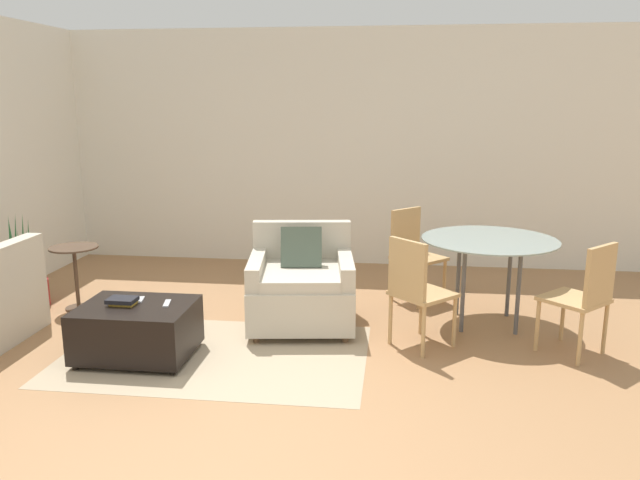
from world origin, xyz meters
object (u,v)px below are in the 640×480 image
Objects in this scene: book_stack at (123,301)px; dining_chair_near_left at (416,286)px; tv_remote_primary at (141,300)px; armchair at (301,287)px; dining_chair_far_left at (413,248)px; dining_table at (489,248)px; dining_chair_near_right at (585,292)px; side_table at (75,265)px; ottoman at (137,329)px; tv_remote_secondary at (167,303)px; potted_plant at (27,285)px.

book_stack is 0.24× the size of dining_chair_near_left.
book_stack is 0.15m from tv_remote_primary.
dining_chair_far_left is (0.98, 0.86, 0.17)m from armchair.
dining_chair_near_right is (0.64, -0.64, -0.17)m from dining_table.
tv_remote_primary is at bearing -41.27° from side_table.
ottoman is 1.46m from side_table.
dining_chair_near_right is at bearing -45.00° from dining_table.
dining_chair_near_left reaches higher than tv_remote_secondary.
tv_remote_primary is at bearing -171.37° from dining_chair_near_left.
dining_chair_near_left is (1.89, 0.39, 0.09)m from tv_remote_secondary.
armchair is 1.44m from ottoman.
book_stack is 0.24× the size of potted_plant.
dining_table is 0.92m from dining_chair_near_right.
dining_chair_near_left reaches higher than book_stack.
dining_chair_near_left is (2.13, 0.32, 0.09)m from tv_remote_primary.
tv_remote_secondary is 2.52m from dining_chair_far_left.
book_stack is 3.52m from dining_chair_near_right.
dining_table reaches higher than book_stack.
dining_chair_far_left is at bearing 37.75° from book_stack.
dining_chair_near_right is 1.00× the size of dining_chair_far_left.
armchair reaches higher than tv_remote_primary.
dining_chair_near_right is (3.50, 0.44, 0.07)m from book_stack.
potted_plant reaches higher than book_stack.
ottoman is 4.98× the size of tv_remote_secondary.
tv_remote_primary reaches higher than ottoman.
potted_plant is 0.78× the size of dining_table.
book_stack is 0.18× the size of dining_table.
armchair is 1.66m from dining_table.
side_table is (-1.25, 0.95, 0.00)m from tv_remote_secondary.
tv_remote_primary is 2.66m from dining_chair_far_left.
dining_chair_far_left is (-1.28, 1.28, 0.00)m from dining_chair_near_right.
armchair is 1.31m from dining_chair_far_left.
ottoman is 5.89× the size of tv_remote_primary.
ottoman is at bearing -168.07° from dining_chair_near_left.
dining_chair_far_left is at bearing 12.72° from side_table.
dining_chair_far_left is at bearing 36.91° from tv_remote_primary.
tv_remote_secondary is 0.28× the size of side_table.
dining_chair_near_left and dining_chair_near_right have the same top height.
armchair reaches higher than tv_remote_secondary.
dining_table is (2.77, 0.96, 0.27)m from tv_remote_primary.
tv_remote_secondary is at bearing -14.74° from tv_remote_primary.
tv_remote_primary is 1.35m from side_table.
side_table is at bearing 135.34° from ottoman.
ottoman is 0.23m from tv_remote_primary.
potted_plant is at bearing 173.34° from dining_chair_near_right.
armchair is at bearing 169.45° from dining_chair_near_right.
potted_plant is at bearing 171.05° from dining_chair_near_left.
potted_plant is 1.01× the size of dining_chair_far_left.
armchair is at bearing 32.76° from tv_remote_primary.
book_stack is 2.26m from dining_chair_near_left.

